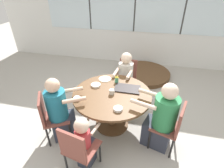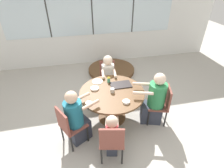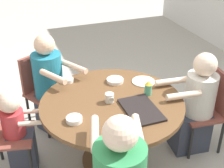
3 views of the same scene
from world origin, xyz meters
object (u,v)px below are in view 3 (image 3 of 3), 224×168
at_px(chair_for_man_teal_shirt, 210,105).
at_px(person_toddler, 18,134).
at_px(sippy_cup, 148,88).
at_px(person_woman_green_shirt, 51,89).
at_px(bowl_fruit, 115,80).
at_px(chair_for_woman_green_shirt, 42,85).
at_px(person_man_teal_shirt, 195,108).
at_px(coffee_mug, 110,98).
at_px(bowl_white_shallow, 74,119).
at_px(bowl_cereal, 68,80).

xyz_separation_m(chair_for_man_teal_shirt, person_toddler, (-0.29, -1.87, -0.08)).
xyz_separation_m(person_toddler, sippy_cup, (0.19, 1.21, 0.35)).
relative_size(chair_for_man_teal_shirt, sippy_cup, 5.94).
bearing_deg(person_woman_green_shirt, bowl_fruit, 114.49).
xyz_separation_m(chair_for_woman_green_shirt, chair_for_man_teal_shirt, (1.00, 1.54, 0.00)).
bearing_deg(person_man_teal_shirt, bowl_fruit, 65.20).
xyz_separation_m(coffee_mug, sippy_cup, (0.00, 0.38, 0.03)).
distance_m(person_toddler, bowl_fruit, 1.06).
relative_size(chair_for_man_teal_shirt, person_man_teal_shirt, 0.79).
bearing_deg(sippy_cup, person_man_teal_shirt, 80.53).
distance_m(chair_for_man_teal_shirt, coffee_mug, 1.08).
distance_m(coffee_mug, sippy_cup, 0.38).
height_order(coffee_mug, bowl_fruit, coffee_mug).
xyz_separation_m(person_toddler, coffee_mug, (0.19, 0.83, 0.32)).
xyz_separation_m(chair_for_woman_green_shirt, person_man_teal_shirt, (0.98, 1.37, -0.01)).
height_order(chair_for_man_teal_shirt, bowl_fruit, chair_for_man_teal_shirt).
relative_size(person_man_teal_shirt, bowl_white_shallow, 8.10).
bearing_deg(person_woman_green_shirt, person_toddler, 23.14).
height_order(person_woman_green_shirt, coffee_mug, person_woman_green_shirt).
relative_size(person_woman_green_shirt, bowl_white_shallow, 8.49).
bearing_deg(chair_for_woman_green_shirt, person_toddler, 34.39).
distance_m(chair_for_man_teal_shirt, bowl_fruit, 0.99).
bearing_deg(bowl_white_shallow, chair_for_man_teal_shirt, 92.98).
relative_size(chair_for_woman_green_shirt, person_man_teal_shirt, 0.79).
xyz_separation_m(person_man_teal_shirt, person_toddler, (-0.28, -1.71, -0.07)).
bearing_deg(person_man_teal_shirt, chair_for_man_teal_shirt, -90.00).
bearing_deg(coffee_mug, chair_for_woman_green_shirt, -151.31).
distance_m(chair_for_woman_green_shirt, chair_for_man_teal_shirt, 1.83).
xyz_separation_m(coffee_mug, bowl_fruit, (-0.33, 0.18, -0.03)).
bearing_deg(bowl_white_shallow, chair_for_woman_green_shirt, -173.84).
relative_size(bowl_white_shallow, bowl_cereal, 1.16).
relative_size(chair_for_woman_green_shirt, bowl_cereal, 7.38).
distance_m(person_man_teal_shirt, sippy_cup, 0.58).
xyz_separation_m(chair_for_man_teal_shirt, bowl_fruit, (-0.43, -0.87, 0.22)).
xyz_separation_m(person_man_teal_shirt, coffee_mug, (-0.09, -0.88, 0.26)).
relative_size(person_toddler, coffee_mug, 10.13).
distance_m(person_toddler, bowl_white_shallow, 0.66).
bearing_deg(bowl_fruit, person_man_teal_shirt, 59.29).
relative_size(chair_for_woman_green_shirt, person_toddler, 0.97).
distance_m(chair_for_woman_green_shirt, person_toddler, 0.78).
bearing_deg(chair_for_man_teal_shirt, bowl_fruit, 69.31).
height_order(person_toddler, coffee_mug, person_toddler).
bearing_deg(sippy_cup, coffee_mug, -90.53).
xyz_separation_m(person_woman_green_shirt, person_toddler, (0.56, -0.42, -0.08)).
xyz_separation_m(person_toddler, bowl_fruit, (-0.14, 1.01, 0.30)).
distance_m(chair_for_woman_green_shirt, coffee_mug, 1.05).
distance_m(coffee_mug, bowl_white_shallow, 0.41).
bearing_deg(sippy_cup, chair_for_man_teal_shirt, 81.40).
xyz_separation_m(chair_for_man_teal_shirt, person_man_teal_shirt, (-0.02, -0.16, -0.01)).
distance_m(chair_for_man_teal_shirt, person_man_teal_shirt, 0.17).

